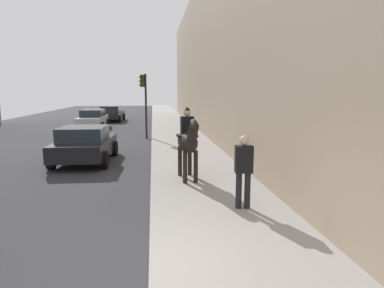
{
  "coord_description": "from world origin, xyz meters",
  "views": [
    {
      "loc": [
        -4.67,
        -0.11,
        2.81
      ],
      "look_at": [
        4.0,
        -1.13,
        1.4
      ],
      "focal_mm": 30.82,
      "sensor_mm": 36.0,
      "label": 1
    }
  ],
  "objects_px": {
    "car_far_lane": "(112,113)",
    "traffic_light_near_curb": "(144,96)",
    "car_near_lane": "(93,119)",
    "car_mid_lane": "(85,144)",
    "pedestrian_greeting": "(244,167)",
    "mounted_horse_near": "(188,141)"
  },
  "relations": [
    {
      "from": "car_far_lane",
      "to": "traffic_light_near_curb",
      "type": "xyz_separation_m",
      "value": [
        -11.96,
        -3.36,
        1.8
      ]
    },
    {
      "from": "car_far_lane",
      "to": "traffic_light_near_curb",
      "type": "bearing_deg",
      "value": -161.51
    },
    {
      "from": "car_near_lane",
      "to": "car_mid_lane",
      "type": "height_order",
      "value": "same"
    },
    {
      "from": "car_near_lane",
      "to": "car_mid_lane",
      "type": "distance_m",
      "value": 12.26
    },
    {
      "from": "traffic_light_near_curb",
      "to": "pedestrian_greeting",
      "type": "bearing_deg",
      "value": -168.6
    },
    {
      "from": "mounted_horse_near",
      "to": "traffic_light_near_curb",
      "type": "height_order",
      "value": "traffic_light_near_curb"
    },
    {
      "from": "mounted_horse_near",
      "to": "car_far_lane",
      "type": "height_order",
      "value": "mounted_horse_near"
    },
    {
      "from": "pedestrian_greeting",
      "to": "traffic_light_near_curb",
      "type": "height_order",
      "value": "traffic_light_near_curb"
    },
    {
      "from": "car_near_lane",
      "to": "mounted_horse_near",
      "type": "bearing_deg",
      "value": 19.86
    },
    {
      "from": "pedestrian_greeting",
      "to": "mounted_horse_near",
      "type": "bearing_deg",
      "value": 27.35
    },
    {
      "from": "car_near_lane",
      "to": "car_mid_lane",
      "type": "xyz_separation_m",
      "value": [
        -12.13,
        -1.81,
        -0.02
      ]
    },
    {
      "from": "pedestrian_greeting",
      "to": "traffic_light_near_curb",
      "type": "bearing_deg",
      "value": 18.02
    },
    {
      "from": "mounted_horse_near",
      "to": "car_mid_lane",
      "type": "distance_m",
      "value": 5.15
    },
    {
      "from": "car_mid_lane",
      "to": "mounted_horse_near",
      "type": "bearing_deg",
      "value": -131.29
    },
    {
      "from": "car_near_lane",
      "to": "car_far_lane",
      "type": "relative_size",
      "value": 0.97
    },
    {
      "from": "car_mid_lane",
      "to": "traffic_light_near_curb",
      "type": "height_order",
      "value": "traffic_light_near_curb"
    },
    {
      "from": "mounted_horse_near",
      "to": "pedestrian_greeting",
      "type": "bearing_deg",
      "value": 15.84
    },
    {
      "from": "car_near_lane",
      "to": "car_far_lane",
      "type": "bearing_deg",
      "value": 174.35
    },
    {
      "from": "car_near_lane",
      "to": "traffic_light_near_curb",
      "type": "relative_size",
      "value": 1.14
    },
    {
      "from": "car_mid_lane",
      "to": "traffic_light_near_curb",
      "type": "bearing_deg",
      "value": -17.19
    },
    {
      "from": "mounted_horse_near",
      "to": "car_near_lane",
      "type": "xyz_separation_m",
      "value": [
        15.64,
        5.53,
        -0.57
      ]
    },
    {
      "from": "car_far_lane",
      "to": "traffic_light_near_curb",
      "type": "distance_m",
      "value": 12.55
    }
  ]
}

